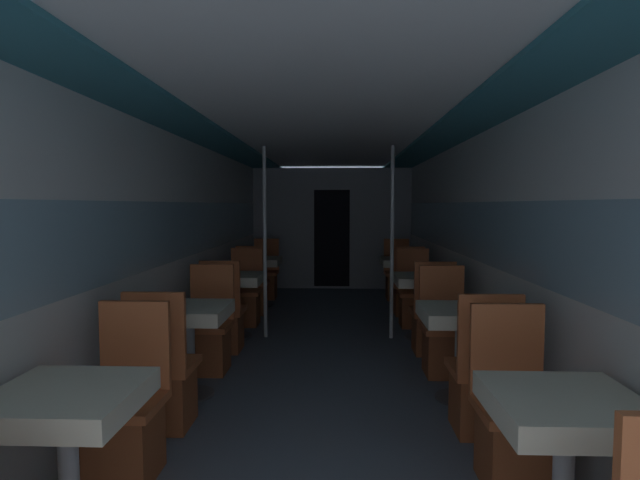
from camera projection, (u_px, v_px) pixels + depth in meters
wall_left at (182, 245)px, 4.99m from camera, size 0.05×10.07×2.17m
wall_right at (474, 246)px, 4.88m from camera, size 0.05×10.07×2.17m
ceiling_panel at (327, 133)px, 4.86m from camera, size 2.90×10.07×0.07m
bulkhead_far at (332, 229)px, 9.00m from camera, size 2.84×0.09×2.17m
dining_table_left_0 at (67, 412)px, 2.16m from camera, size 0.61×0.61×0.72m
chair_left_far_0 at (126, 425)px, 2.76m from camera, size 0.41×0.41×0.96m
dining_table_left_1 at (189, 319)px, 3.93m from camera, size 0.61×0.61×0.72m
chair_left_near_1 at (164, 386)px, 3.37m from camera, size 0.41×0.41×0.96m
chair_left_far_1 at (209, 339)px, 4.54m from camera, size 0.41×0.41×0.96m
dining_table_left_2 at (235, 283)px, 5.70m from camera, size 0.61×0.61×0.72m
chair_left_near_2 at (224, 323)px, 5.15m from camera, size 0.41×0.41×0.96m
chair_left_far_2 at (245, 302)px, 6.31m from camera, size 0.41×0.41×0.96m
support_pole_left_2 at (265, 243)px, 5.66m from camera, size 0.04×0.04×2.17m
dining_table_left_3 at (260, 265)px, 7.47m from camera, size 0.61×0.61×0.72m
chair_left_near_3 at (253, 293)px, 6.92m from camera, size 0.41×0.41×0.96m
chair_left_far_3 at (265, 280)px, 8.08m from camera, size 0.41×0.41×0.96m
dining_table_right_0 at (565, 420)px, 2.08m from camera, size 0.61×0.61×0.72m
chair_right_far_0 at (514, 432)px, 2.69m from camera, size 0.41×0.41×0.96m
dining_table_right_1 at (461, 321)px, 3.86m from camera, size 0.61×0.61×0.72m
chair_right_near_1 at (482, 390)px, 3.30m from camera, size 0.41×0.41×0.96m
chair_right_far_1 at (444, 342)px, 4.46m from camera, size 0.41×0.41×0.96m
dining_table_right_2 at (422, 285)px, 5.63m from camera, size 0.61×0.61×0.72m
chair_right_near_2 at (431, 325)px, 5.07m from camera, size 0.41×0.41×0.96m
chair_right_far_2 at (414, 303)px, 6.23m from camera, size 0.41×0.41×0.96m
support_pole_right_2 at (392, 243)px, 5.61m from camera, size 0.04×0.04×2.17m
dining_table_right_3 at (402, 265)px, 7.40m from camera, size 0.61×0.61×0.72m
chair_right_near_3 at (407, 294)px, 6.84m from camera, size 0.41×0.41×0.96m
chair_right_far_3 at (397, 281)px, 8.00m from camera, size 0.41×0.41×0.96m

